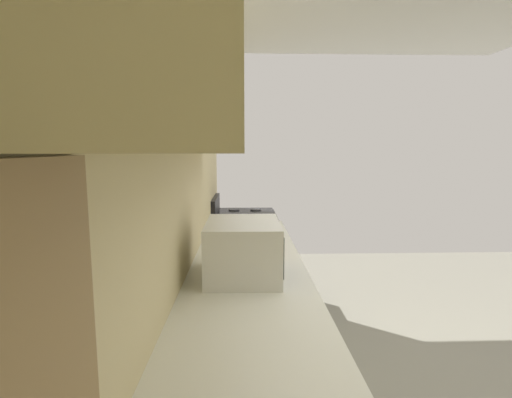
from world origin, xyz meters
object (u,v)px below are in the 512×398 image
Objects in this scene: kettle at (260,226)px; bowl at (264,248)px; oven_range at (245,258)px; microwave at (243,249)px.

bowl is at bearing 180.00° from kettle.
oven_range is 0.99m from kettle.
kettle is at bearing -172.13° from oven_range.
microwave is (-1.80, 0.01, 0.59)m from oven_range.
bowl is 0.52m from kettle.
microwave is 0.97m from kettle.
oven_range is 2.37× the size of microwave.
microwave is 2.66× the size of kettle.
kettle is (0.95, -0.13, -0.08)m from microwave.
oven_range is 1.45m from bowl.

